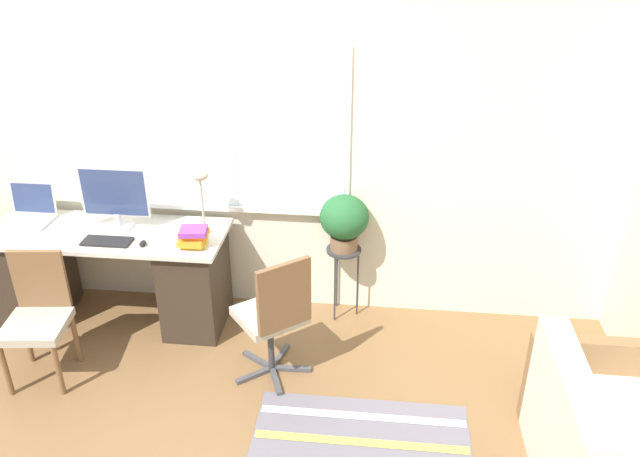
{
  "coord_description": "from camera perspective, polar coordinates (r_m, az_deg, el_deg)",
  "views": [
    {
      "loc": [
        1.3,
        -3.49,
        2.83
      ],
      "look_at": [
        0.91,
        0.16,
        0.95
      ],
      "focal_mm": 35.0,
      "sensor_mm": 36.0,
      "label": 1
    }
  ],
  "objects": [
    {
      "name": "keyboard",
      "position": [
        4.6,
        -18.89,
        -1.12
      ],
      "size": [
        0.34,
        0.14,
        0.02
      ],
      "color": "black",
      "rests_on": "desk"
    },
    {
      "name": "plant_stand",
      "position": [
        4.68,
        2.17,
        -2.57
      ],
      "size": [
        0.26,
        0.26,
        0.58
      ],
      "color": "#333338",
      "rests_on": "ground_plane"
    },
    {
      "name": "book_stack",
      "position": [
        4.37,
        -11.51,
        -0.75
      ],
      "size": [
        0.21,
        0.18,
        0.13
      ],
      "color": "yellow",
      "rests_on": "desk"
    },
    {
      "name": "desk_lamp",
      "position": [
        4.43,
        -10.89,
        4.14
      ],
      "size": [
        0.13,
        0.13,
        0.48
      ],
      "color": "#BCB299",
      "rests_on": "desk"
    },
    {
      "name": "desk",
      "position": [
        4.93,
        -18.4,
        -3.95
      ],
      "size": [
        1.74,
        0.63,
        0.76
      ],
      "color": "beige",
      "rests_on": "ground_plane"
    },
    {
      "name": "laptop",
      "position": [
        5.12,
        -25.03,
        1.29
      ],
      "size": [
        0.35,
        0.28,
        0.27
      ],
      "color": "#B7B7BC",
      "rests_on": "desk"
    },
    {
      "name": "floor_rug_striped",
      "position": [
        3.93,
        3.75,
        -18.94
      ],
      "size": [
        1.3,
        0.75,
        0.01
      ],
      "color": "slate",
      "rests_on": "ground_plane"
    },
    {
      "name": "desk_chair_wooden",
      "position": [
        4.52,
        -24.41,
        -7.22
      ],
      "size": [
        0.43,
        0.44,
        0.87
      ],
      "rotation": [
        0.0,
        0.0,
        0.12
      ],
      "color": "brown",
      "rests_on": "ground_plane"
    },
    {
      "name": "monitor",
      "position": [
        4.7,
        -18.24,
        2.75
      ],
      "size": [
        0.49,
        0.21,
        0.46
      ],
      "color": "silver",
      "rests_on": "desk"
    },
    {
      "name": "mouse",
      "position": [
        4.47,
        -15.89,
        -1.32
      ],
      "size": [
        0.04,
        0.07,
        0.04
      ],
      "color": "black",
      "rests_on": "desk"
    },
    {
      "name": "couch_loveseat",
      "position": [
        3.8,
        24.79,
        -18.24
      ],
      "size": [
        0.74,
        1.17,
        0.79
      ],
      "rotation": [
        0.0,
        0.0,
        1.57
      ],
      "color": "silver",
      "rests_on": "ground_plane"
    },
    {
      "name": "potted_plant",
      "position": [
        4.53,
        2.24,
        0.83
      ],
      "size": [
        0.36,
        0.36,
        0.43
      ],
      "color": "brown",
      "rests_on": "plant_stand"
    },
    {
      "name": "office_chair_swivel",
      "position": [
        4.07,
        -4.17,
        -7.88
      ],
      "size": [
        0.56,
        0.57,
        0.94
      ],
      "rotation": [
        0.0,
        0.0,
        3.82
      ],
      "color": "#47474C",
      "rests_on": "ground_plane"
    },
    {
      "name": "ground_plane",
      "position": [
        4.68,
        -11.52,
        -10.73
      ],
      "size": [
        14.0,
        14.0,
        0.0
      ],
      "primitive_type": "plane",
      "color": "brown"
    },
    {
      "name": "wall_back_with_window",
      "position": [
        4.64,
        -10.42,
        8.1
      ],
      "size": [
        9.0,
        0.12,
        2.7
      ],
      "color": "beige",
      "rests_on": "ground_plane"
    }
  ]
}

